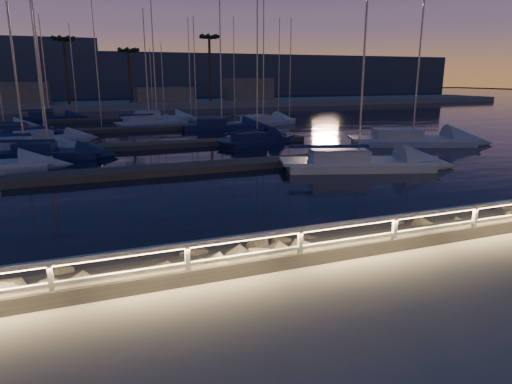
% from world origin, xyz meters
% --- Properties ---
extents(ground, '(400.00, 400.00, 0.00)m').
position_xyz_m(ground, '(0.00, 0.00, 0.00)').
color(ground, gray).
rests_on(ground, ground).
extents(harbor_water, '(400.00, 440.00, 0.60)m').
position_xyz_m(harbor_water, '(0.00, 31.22, -0.97)').
color(harbor_water, black).
rests_on(harbor_water, ground).
extents(guard_rail, '(44.11, 0.12, 1.06)m').
position_xyz_m(guard_rail, '(-0.07, -0.00, 0.77)').
color(guard_rail, silver).
rests_on(guard_rail, ground).
extents(riprap, '(36.50, 2.87, 1.28)m').
position_xyz_m(riprap, '(2.09, 1.20, -0.15)').
color(riprap, '#676058').
rests_on(riprap, ground).
extents(floating_docks, '(22.00, 36.00, 0.40)m').
position_xyz_m(floating_docks, '(0.00, 32.50, -0.40)').
color(floating_docks, '#585149').
rests_on(floating_docks, ground).
extents(far_shore, '(160.00, 14.00, 5.20)m').
position_xyz_m(far_shore, '(-0.12, 74.05, 0.29)').
color(far_shore, gray).
rests_on(far_shore, ground).
extents(palm_left, '(3.00, 3.00, 11.20)m').
position_xyz_m(palm_left, '(-8.00, 72.00, 10.14)').
color(palm_left, brown).
rests_on(palm_left, ground).
extents(palm_center, '(3.00, 3.00, 9.70)m').
position_xyz_m(palm_center, '(2.00, 73.00, 8.78)').
color(palm_center, brown).
rests_on(palm_center, ground).
extents(palm_right, '(3.00, 3.00, 12.20)m').
position_xyz_m(palm_right, '(16.00, 72.00, 11.03)').
color(palm_right, brown).
rests_on(palm_right, ground).
extents(distant_hills, '(230.00, 37.50, 18.00)m').
position_xyz_m(distant_hills, '(-22.13, 133.69, 4.74)').
color(distant_hills, '#374255').
rests_on(distant_hills, ground).
extents(sailboat_a, '(7.88, 2.94, 13.22)m').
position_xyz_m(sailboat_a, '(-10.97, 25.73, -0.14)').
color(sailboat_a, silver).
rests_on(sailboat_a, ground).
extents(sailboat_c, '(7.26, 4.44, 11.96)m').
position_xyz_m(sailboat_c, '(6.43, 24.88, -0.21)').
color(sailboat_c, '#1B254E').
rests_on(sailboat_c, ground).
extents(sailboat_d, '(9.64, 5.40, 15.73)m').
position_xyz_m(sailboat_d, '(8.19, 13.02, -0.15)').
color(sailboat_d, silver).
rests_on(sailboat_d, ground).
extents(sailboat_e, '(7.30, 4.78, 12.23)m').
position_xyz_m(sailboat_e, '(-9.86, 31.15, -0.16)').
color(sailboat_e, silver).
rests_on(sailboat_e, ground).
extents(sailboat_f, '(7.24, 3.53, 11.89)m').
position_xyz_m(sailboat_f, '(-9.29, 23.73, -0.19)').
color(sailboat_f, '#1B254E').
rests_on(sailboat_f, ground).
extents(sailboat_g, '(8.66, 4.41, 14.17)m').
position_xyz_m(sailboat_g, '(6.84, 36.35, -0.16)').
color(sailboat_g, '#1B254E').
rests_on(sailboat_g, ground).
extents(sailboat_h, '(10.42, 6.31, 17.09)m').
position_xyz_m(sailboat_h, '(17.98, 19.97, -0.13)').
color(sailboat_h, silver).
rests_on(sailboat_h, ground).
extents(sailboat_i, '(6.78, 3.69, 11.19)m').
position_xyz_m(sailboat_i, '(-12.15, 37.51, -0.18)').
color(sailboat_i, '#1B254E').
rests_on(sailboat_i, ground).
extents(sailboat_j, '(7.61, 3.30, 12.55)m').
position_xyz_m(sailboat_j, '(0.18, 42.15, -0.17)').
color(sailboat_j, silver).
rests_on(sailboat_j, ground).
extents(sailboat_k, '(8.90, 4.43, 14.55)m').
position_xyz_m(sailboat_k, '(2.00, 48.22, -0.15)').
color(sailboat_k, silver).
rests_on(sailboat_k, ground).
extents(sailboat_l, '(8.93, 5.58, 14.69)m').
position_xyz_m(sailboat_l, '(12.50, 38.47, -0.17)').
color(sailboat_l, silver).
rests_on(sailboat_l, ground).
extents(sailboat_n, '(7.81, 3.61, 12.85)m').
position_xyz_m(sailboat_n, '(-10.52, 54.06, -0.17)').
color(sailboat_n, '#1B254E').
rests_on(sailboat_n, ground).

